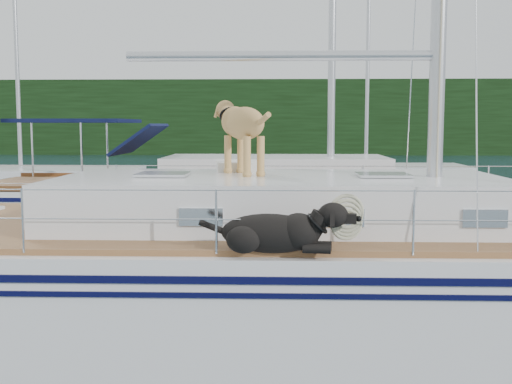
{
  "coord_description": "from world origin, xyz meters",
  "views": [
    {
      "loc": [
        0.76,
        -7.55,
        2.42
      ],
      "look_at": [
        0.5,
        0.2,
        1.6
      ],
      "focal_mm": 45.0,
      "sensor_mm": 36.0,
      "label": 1
    }
  ],
  "objects": [
    {
      "name": "ground",
      "position": [
        0.0,
        0.0,
        0.0
      ],
      "size": [
        120.0,
        120.0,
        0.0
      ],
      "primitive_type": "plane",
      "color": "black",
      "rests_on": "ground"
    },
    {
      "name": "tree_line",
      "position": [
        0.0,
        45.0,
        3.0
      ],
      "size": [
        90.0,
        3.0,
        6.0
      ],
      "primitive_type": "cube",
      "color": "black",
      "rests_on": "ground"
    },
    {
      "name": "shore_bank",
      "position": [
        0.0,
        46.2,
        0.6
      ],
      "size": [
        92.0,
        1.0,
        1.2
      ],
      "primitive_type": "cube",
      "color": "#595147",
      "rests_on": "ground"
    },
    {
      "name": "main_sailboat",
      "position": [
        0.09,
        -0.0,
        0.68
      ],
      "size": [
        12.0,
        3.88,
        14.01
      ],
      "color": "silver",
      "rests_on": "ground"
    },
    {
      "name": "neighbor_sailboat",
      "position": [
        -0.36,
        6.52,
        0.63
      ],
      "size": [
        11.0,
        3.5,
        13.3
      ],
      "color": "silver",
      "rests_on": "ground"
    },
    {
      "name": "bg_boat_west",
      "position": [
        -8.0,
        14.0,
        0.45
      ],
      "size": [
        8.0,
        3.0,
        11.65
      ],
      "color": "silver",
      "rests_on": "ground"
    },
    {
      "name": "bg_boat_center",
      "position": [
        4.0,
        16.0,
        0.45
      ],
      "size": [
        7.2,
        3.0,
        11.65
      ],
      "color": "silver",
      "rests_on": "ground"
    }
  ]
}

